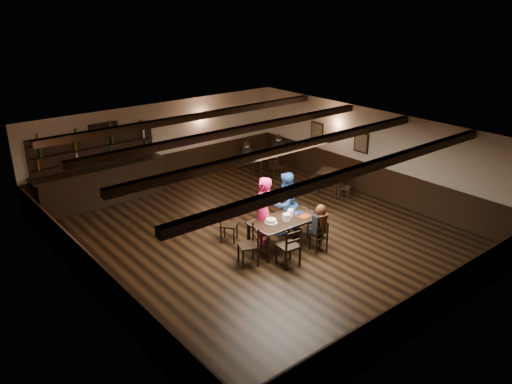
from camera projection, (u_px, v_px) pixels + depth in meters
ground at (260, 235)px, 13.03m from camera, size 10.00×10.00×0.00m
room_shell at (260, 172)px, 12.41m from camera, size 9.02×10.02×2.71m
dining_table at (285, 222)px, 12.20m from camera, size 1.82×0.96×0.75m
chair_near_left at (291, 244)px, 11.34m from camera, size 0.51×0.49×0.99m
chair_near_right at (320, 235)px, 12.02m from camera, size 0.43×0.42×0.78m
chair_end_left at (252, 242)px, 11.47m from camera, size 0.56×0.57×0.96m
chair_end_right at (315, 220)px, 12.80m from camera, size 0.43×0.44×0.78m
chair_far_pushed at (226, 222)px, 12.58m from camera, size 0.57×0.57×0.89m
woman_pink at (263, 212)px, 12.21m from camera, size 0.77×0.64×1.80m
man_blue at (286, 204)px, 12.83m from camera, size 0.92×0.78×1.68m
seated_person at (320, 221)px, 11.93m from camera, size 0.33×0.49×0.80m
cake at (271, 221)px, 11.97m from camera, size 0.31×0.31×0.10m
plate_stack_a at (286, 217)px, 12.05m from camera, size 0.19×0.19×0.18m
plate_stack_b at (291, 213)px, 12.31m from camera, size 0.15×0.15×0.18m
tea_light at (286, 216)px, 12.30m from camera, size 0.05×0.05×0.06m
salt_shaker at (296, 215)px, 12.30m from camera, size 0.04×0.04×0.10m
pepper_shaker at (301, 213)px, 12.38m from camera, size 0.03×0.03×0.09m
drink_glass at (293, 213)px, 12.38m from camera, size 0.07×0.07×0.11m
menu_red at (305, 216)px, 12.35m from camera, size 0.34×0.26×0.00m
menu_blue at (298, 212)px, 12.55m from camera, size 0.33×0.31×0.00m
bar_counter at (100, 180)px, 14.82m from camera, size 3.95×0.70×2.20m
back_table_a at (331, 175)px, 15.50m from camera, size 0.97×0.97×0.75m
back_table_b at (265, 156)px, 17.33m from camera, size 0.88×0.88×0.75m
bg_patron_left at (247, 152)px, 17.09m from camera, size 0.29×0.39×0.73m
bg_patron_right at (278, 146)px, 17.73m from camera, size 0.27×0.40×0.78m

